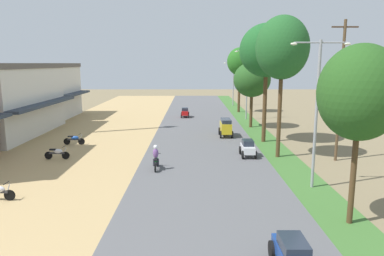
% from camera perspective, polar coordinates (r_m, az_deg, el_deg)
% --- Properties ---
extents(shophouse_far, '(8.67, 8.40, 6.90)m').
position_cam_1_polar(shophouse_far, '(49.43, -23.02, 5.52)').
color(shophouse_far, silver).
rests_on(shophouse_far, ground).
extents(parked_motorbike_third, '(1.80, 0.54, 0.94)m').
position_cam_1_polar(parked_motorbike_third, '(27.46, -20.95, -3.71)').
color(parked_motorbike_third, black).
rests_on(parked_motorbike_third, dirt_shoulder).
extents(parked_motorbike_fourth, '(1.80, 0.54, 0.94)m').
position_cam_1_polar(parked_motorbike_fourth, '(31.85, -18.51, -1.69)').
color(parked_motorbike_fourth, black).
rests_on(parked_motorbike_fourth, dirt_shoulder).
extents(median_tree_nearest, '(3.40, 3.40, 7.63)m').
position_cam_1_polar(median_tree_nearest, '(16.07, 25.07, 5.09)').
color(median_tree_nearest, '#4C351E').
rests_on(median_tree_nearest, median_strip).
extents(median_tree_second, '(3.74, 3.74, 10.14)m').
position_cam_1_polar(median_tree_second, '(26.41, 14.03, 12.28)').
color(median_tree_second, '#4C351E').
rests_on(median_tree_second, median_strip).
extents(median_tree_third, '(4.61, 4.61, 10.17)m').
position_cam_1_polar(median_tree_third, '(31.50, 11.63, 12.01)').
color(median_tree_third, '#4C351E').
rests_on(median_tree_third, median_strip).
extents(median_tree_fourth, '(3.92, 3.92, 6.97)m').
position_cam_1_polar(median_tree_fourth, '(38.71, 9.36, 7.61)').
color(median_tree_fourth, '#4C351E').
rests_on(median_tree_fourth, median_strip).
extents(median_tree_fifth, '(3.51, 3.51, 8.99)m').
position_cam_1_polar(median_tree_fifth, '(50.73, 7.42, 10.43)').
color(median_tree_fifth, '#4C351E').
rests_on(median_tree_fifth, median_strip).
extents(streetlamp_near, '(3.16, 0.20, 8.04)m').
position_cam_1_polar(streetlamp_near, '(20.30, 19.13, 3.51)').
color(streetlamp_near, gray).
rests_on(streetlamp_near, median_strip).
extents(streetlamp_mid, '(3.16, 0.20, 8.44)m').
position_cam_1_polar(streetlamp_mid, '(44.26, 8.58, 7.61)').
color(streetlamp_mid, gray).
rests_on(streetlamp_mid, median_strip).
extents(streetlamp_far, '(3.16, 0.20, 7.09)m').
position_cam_1_polar(streetlamp_far, '(58.66, 6.41, 7.61)').
color(streetlamp_far, gray).
rests_on(streetlamp_far, median_strip).
extents(utility_pole_near, '(1.80, 0.20, 9.80)m').
position_cam_1_polar(utility_pole_near, '(26.92, 22.44, 5.72)').
color(utility_pole_near, brown).
rests_on(utility_pole_near, ground).
extents(car_sedan_blue, '(1.10, 2.26, 1.19)m').
position_cam_1_polar(car_sedan_blue, '(12.82, 15.55, -18.72)').
color(car_sedan_blue, navy).
rests_on(car_sedan_blue, road_strip).
extents(car_hatchback_white, '(1.04, 2.00, 1.23)m').
position_cam_1_polar(car_hatchback_white, '(26.71, 8.69, -3.09)').
color(car_hatchback_white, silver).
rests_on(car_hatchback_white, road_strip).
extents(car_van_yellow, '(1.19, 2.41, 1.67)m').
position_cam_1_polar(car_van_yellow, '(33.68, 5.20, 0.25)').
color(car_van_yellow, gold).
rests_on(car_van_yellow, road_strip).
extents(car_hatchback_red, '(1.04, 2.00, 1.23)m').
position_cam_1_polar(car_hatchback_red, '(45.62, -1.34, 2.57)').
color(car_hatchback_red, red).
rests_on(car_hatchback_red, road_strip).
extents(motorbike_ahead_second, '(0.54, 1.80, 1.66)m').
position_cam_1_polar(motorbike_ahead_second, '(23.26, -6.00, -4.77)').
color(motorbike_ahead_second, black).
rests_on(motorbike_ahead_second, road_strip).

